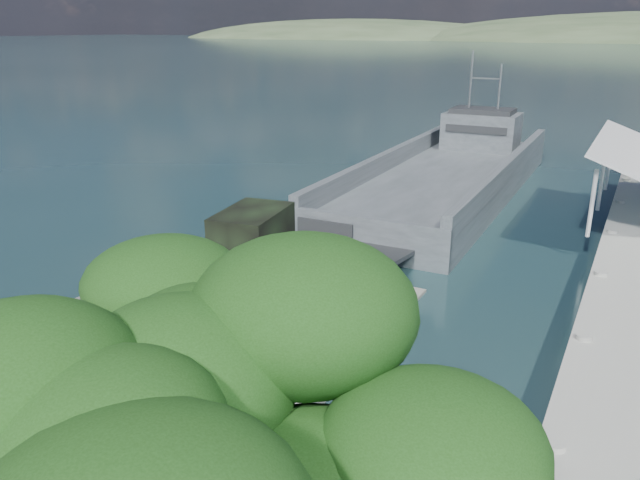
{
  "coord_description": "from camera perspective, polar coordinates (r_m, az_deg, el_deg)",
  "views": [
    {
      "loc": [
        12.23,
        -15.22,
        10.47
      ],
      "look_at": [
        1.03,
        6.0,
        2.26
      ],
      "focal_mm": 35.0,
      "sensor_mm": 36.0,
      "label": 1
    }
  ],
  "objects": [
    {
      "name": "landing_craft",
      "position": [
        41.65,
        11.39,
        5.07
      ],
      "size": [
        8.63,
        32.3,
        9.55
      ],
      "rotation": [
        0.0,
        0.0,
        0.02
      ],
      "color": "#41494D",
      "rests_on": "ground"
    },
    {
      "name": "soldier",
      "position": [
        23.35,
        -18.3,
        -4.94
      ],
      "size": [
        0.73,
        0.54,
        1.82
      ],
      "primitive_type": "imported",
      "rotation": [
        0.0,
        0.0,
        0.17
      ],
      "color": "black",
      "rests_on": "boat_ramp"
    },
    {
      "name": "ground",
      "position": [
        22.15,
        -9.78,
        -9.61
      ],
      "size": [
        1400.0,
        1400.0,
        0.0
      ],
      "primitive_type": "plane",
      "color": "#193A3E",
      "rests_on": "ground"
    },
    {
      "name": "boat_ramp",
      "position": [
        21.36,
        -11.46,
        -10.11
      ],
      "size": [
        10.0,
        18.0,
        0.5
      ],
      "primitive_type": "cube",
      "color": "gray",
      "rests_on": "ground"
    },
    {
      "name": "overhang_tree",
      "position": [
        8.54,
        -10.42,
        -14.17
      ],
      "size": [
        8.05,
        7.41,
        7.3
      ],
      "color": "#382516",
      "rests_on": "ground"
    },
    {
      "name": "shoreline_rocks",
      "position": [
        26.39,
        -19.95,
        -5.69
      ],
      "size": [
        3.2,
        5.6,
        0.9
      ],
      "primitive_type": null,
      "color": "#60605D",
      "rests_on": "ground"
    },
    {
      "name": "military_truck",
      "position": [
        23.06,
        -7.51,
        -2.27
      ],
      "size": [
        3.31,
        7.64,
        3.43
      ],
      "rotation": [
        0.0,
        0.0,
        0.14
      ],
      "color": "black",
      "rests_on": "boat_ramp"
    }
  ]
}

